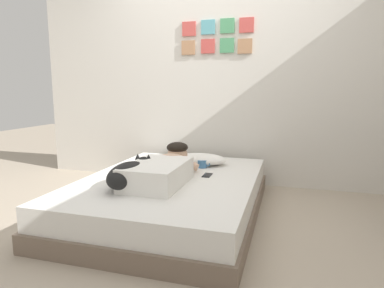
% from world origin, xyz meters
% --- Properties ---
extents(ground_plane, '(12.88, 12.88, 0.00)m').
position_xyz_m(ground_plane, '(0.00, 0.00, 0.00)').
color(ground_plane, tan).
extents(back_wall, '(4.44, 0.12, 2.50)m').
position_xyz_m(back_wall, '(0.00, 1.42, 1.25)').
color(back_wall, silver).
rests_on(back_wall, ground).
extents(bed, '(1.48, 2.02, 0.33)m').
position_xyz_m(bed, '(-0.15, 0.26, 0.16)').
color(bed, '#726051').
rests_on(bed, ground).
extents(pillow, '(0.52, 0.32, 0.11)m').
position_xyz_m(pillow, '(-0.03, 0.82, 0.38)').
color(pillow, white).
rests_on(pillow, bed).
extents(person_lying, '(0.43, 0.92, 0.27)m').
position_xyz_m(person_lying, '(-0.18, 0.15, 0.43)').
color(person_lying, white).
rests_on(person_lying, bed).
extents(dog, '(0.26, 0.57, 0.21)m').
position_xyz_m(dog, '(-0.36, -0.10, 0.43)').
color(dog, black).
rests_on(dog, bed).
extents(coffee_cup, '(0.12, 0.09, 0.07)m').
position_xyz_m(coffee_cup, '(0.02, 0.68, 0.36)').
color(coffee_cup, teal).
rests_on(coffee_cup, bed).
extents(cell_phone, '(0.07, 0.14, 0.01)m').
position_xyz_m(cell_phone, '(0.14, 0.40, 0.33)').
color(cell_phone, black).
rests_on(cell_phone, bed).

